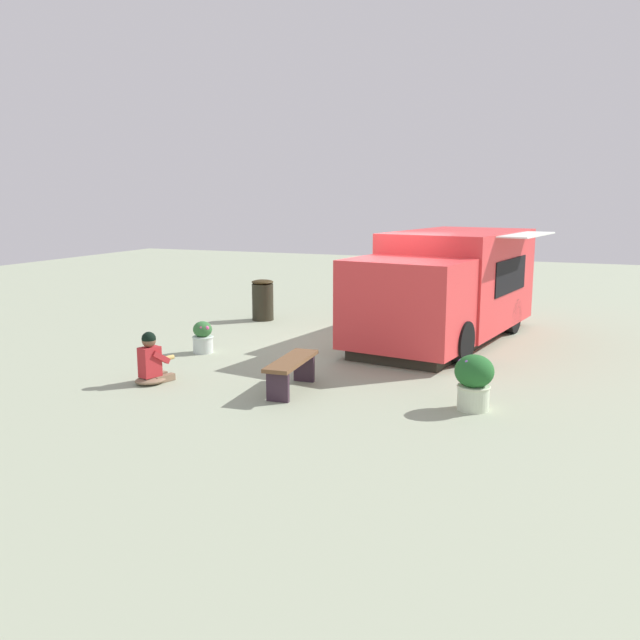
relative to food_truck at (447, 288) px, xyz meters
name	(u,v)px	position (x,y,z in m)	size (l,w,h in m)	color
ground_plane	(376,347)	(1.23, -1.14, -1.08)	(40.00, 40.00, 0.00)	#99A488
food_truck	(447,288)	(0.00, 0.00, 0.00)	(5.79, 3.53, 2.25)	#E4393B
person_customer	(151,363)	(5.18, -3.70, -0.74)	(0.77, 0.57, 0.85)	#81664D
planter_flowering_near	(474,380)	(4.62, 1.35, -0.65)	(0.55, 0.55, 0.80)	beige
planter_flowering_far	(203,337)	(3.00, -4.09, -0.78)	(0.41, 0.41, 0.62)	silver
plaza_bench	(292,367)	(4.74, -1.42, -0.71)	(1.49, 0.50, 0.51)	brown
trash_bin	(263,300)	(-0.59, -4.61, -0.58)	(0.53, 0.53, 0.99)	#2A281B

